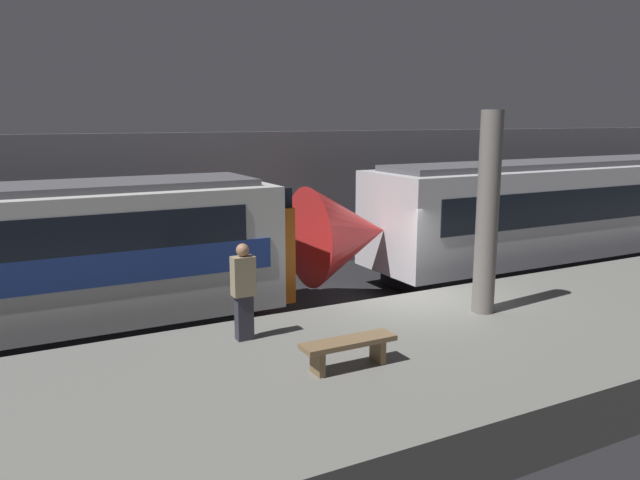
{
  "coord_description": "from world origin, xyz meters",
  "views": [
    {
      "loc": [
        -7.75,
        -10.56,
        4.61
      ],
      "look_at": [
        -1.59,
        1.05,
        2.03
      ],
      "focal_mm": 35.0,
      "sensor_mm": 36.0,
      "label": 1
    }
  ],
  "objects_px": {
    "person_waiting": "(243,289)",
    "platform_bench": "(349,347)",
    "support_pillar_near": "(487,214)",
    "train_modern": "(594,211)"
  },
  "relations": [
    {
      "from": "person_waiting",
      "to": "platform_bench",
      "type": "relative_size",
      "value": 1.11
    },
    {
      "from": "support_pillar_near",
      "to": "train_modern",
      "type": "height_order",
      "value": "support_pillar_near"
    },
    {
      "from": "person_waiting",
      "to": "platform_bench",
      "type": "bearing_deg",
      "value": -63.72
    },
    {
      "from": "support_pillar_near",
      "to": "person_waiting",
      "type": "distance_m",
      "value": 4.83
    },
    {
      "from": "platform_bench",
      "to": "support_pillar_near",
      "type": "bearing_deg",
      "value": 17.45
    },
    {
      "from": "support_pillar_near",
      "to": "train_modern",
      "type": "distance_m",
      "value": 9.68
    },
    {
      "from": "support_pillar_near",
      "to": "person_waiting",
      "type": "relative_size",
      "value": 2.32
    },
    {
      "from": "support_pillar_near",
      "to": "platform_bench",
      "type": "distance_m",
      "value": 4.21
    },
    {
      "from": "person_waiting",
      "to": "train_modern",
      "type": "bearing_deg",
      "value": 15.45
    },
    {
      "from": "platform_bench",
      "to": "person_waiting",
      "type": "bearing_deg",
      "value": 116.28
    }
  ]
}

